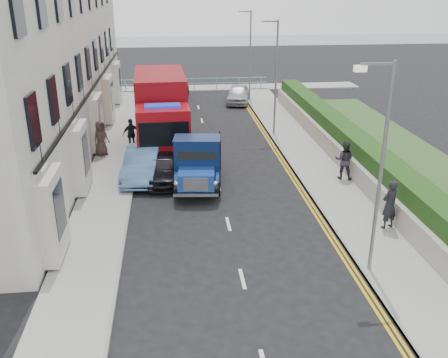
% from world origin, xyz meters
% --- Properties ---
extents(ground, '(120.00, 120.00, 0.00)m').
position_xyz_m(ground, '(0.00, 0.00, 0.00)').
color(ground, black).
rests_on(ground, ground).
extents(pavement_west, '(2.40, 38.00, 0.12)m').
position_xyz_m(pavement_west, '(-5.20, 9.00, 0.06)').
color(pavement_west, gray).
rests_on(pavement_west, ground).
extents(pavement_east, '(2.60, 38.00, 0.12)m').
position_xyz_m(pavement_east, '(5.30, 9.00, 0.06)').
color(pavement_east, gray).
rests_on(pavement_east, ground).
extents(promenade, '(30.00, 2.50, 0.12)m').
position_xyz_m(promenade, '(0.00, 29.00, 0.06)').
color(promenade, gray).
rests_on(promenade, ground).
extents(sea_plane, '(120.00, 120.00, 0.00)m').
position_xyz_m(sea_plane, '(0.00, 60.00, 0.00)').
color(sea_plane, slate).
rests_on(sea_plane, ground).
extents(terrace_west, '(6.31, 30.20, 14.25)m').
position_xyz_m(terrace_west, '(-9.47, 13.00, 7.17)').
color(terrace_west, silver).
rests_on(terrace_west, ground).
extents(garden_east, '(1.45, 28.00, 1.75)m').
position_xyz_m(garden_east, '(7.21, 9.00, 0.90)').
color(garden_east, '#B2AD9E').
rests_on(garden_east, ground).
extents(seafront_railing, '(13.00, 0.08, 1.11)m').
position_xyz_m(seafront_railing, '(0.00, 28.20, 0.58)').
color(seafront_railing, '#59B2A5').
rests_on(seafront_railing, ground).
extents(lamp_near, '(1.23, 0.18, 7.00)m').
position_xyz_m(lamp_near, '(4.18, -2.00, 4.00)').
color(lamp_near, slate).
rests_on(lamp_near, ground).
extents(lamp_mid, '(1.23, 0.18, 7.00)m').
position_xyz_m(lamp_mid, '(4.18, 14.00, 4.00)').
color(lamp_mid, slate).
rests_on(lamp_mid, ground).
extents(lamp_far, '(1.23, 0.18, 7.00)m').
position_xyz_m(lamp_far, '(4.18, 24.00, 4.00)').
color(lamp_far, slate).
rests_on(lamp_far, ground).
extents(bedford_lorry, '(2.57, 5.42, 2.48)m').
position_xyz_m(bedford_lorry, '(-0.98, 5.89, 1.14)').
color(bedford_lorry, black).
rests_on(bedford_lorry, ground).
extents(red_lorry, '(3.05, 8.18, 4.23)m').
position_xyz_m(red_lorry, '(-2.67, 12.06, 2.25)').
color(red_lorry, black).
rests_on(red_lorry, ground).
extents(parked_car_front, '(1.64, 4.02, 1.37)m').
position_xyz_m(parked_car_front, '(-2.60, 7.00, 0.68)').
color(parked_car_front, black).
rests_on(parked_car_front, ground).
extents(parked_car_mid, '(2.06, 4.70, 1.50)m').
position_xyz_m(parked_car_mid, '(-3.60, 7.48, 0.75)').
color(parked_car_mid, '#5782BC').
rests_on(parked_car_mid, ground).
extents(parked_car_rear, '(2.28, 4.45, 1.23)m').
position_xyz_m(parked_car_rear, '(-2.92, 12.00, 0.62)').
color(parked_car_rear, '#BCBCC1').
rests_on(parked_car_rear, ground).
extents(seafront_car_left, '(3.56, 5.80, 1.50)m').
position_xyz_m(seafront_car_left, '(-2.15, 24.69, 0.75)').
color(seafront_car_left, black).
rests_on(seafront_car_left, ground).
extents(seafront_car_right, '(2.51, 4.46, 1.43)m').
position_xyz_m(seafront_car_right, '(3.27, 23.24, 0.72)').
color(seafront_car_right, '#B4B4B9').
rests_on(seafront_car_right, ground).
extents(pedestrian_east_near, '(0.85, 0.72, 1.98)m').
position_xyz_m(pedestrian_east_near, '(6.10, 0.79, 1.11)').
color(pedestrian_east_near, black).
rests_on(pedestrian_east_near, pavement_east).
extents(pedestrian_east_far, '(1.13, 1.02, 1.90)m').
position_xyz_m(pedestrian_east_far, '(6.10, 6.06, 1.07)').
color(pedestrian_east_far, '#302A34').
rests_on(pedestrian_east_far, pavement_east).
extents(pedestrian_west_near, '(1.13, 0.79, 1.79)m').
position_xyz_m(pedestrian_west_near, '(-4.40, 11.76, 1.01)').
color(pedestrian_west_near, '#1A262F').
rests_on(pedestrian_west_near, pavement_west).
extents(pedestrian_west_far, '(1.10, 1.09, 1.93)m').
position_xyz_m(pedestrian_west_far, '(-6.00, 10.94, 1.08)').
color(pedestrian_west_far, '#443231').
rests_on(pedestrian_west_far, pavement_west).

